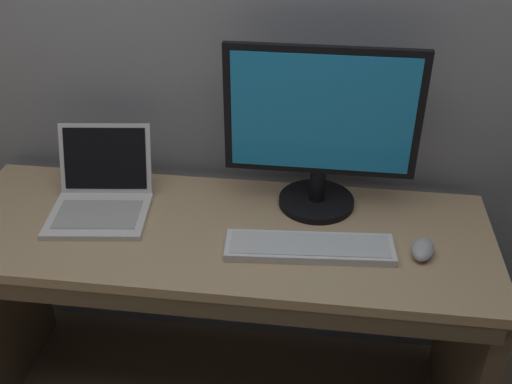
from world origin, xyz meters
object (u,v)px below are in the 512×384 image
Objects in this scene: computer_mouse at (423,249)px; wired_keyboard at (309,247)px; laptop_white at (101,198)px; external_monitor at (321,132)px.

wired_keyboard is at bearing -162.37° from computer_mouse.
laptop_white is 0.73× the size of wired_keyboard.
computer_mouse reaches higher than wired_keyboard.
computer_mouse is at bearing -34.93° from external_monitor.
external_monitor reaches higher than wired_keyboard.
external_monitor is at bearing 9.28° from laptop_white.
laptop_white is 3.47× the size of computer_mouse.
laptop_white reaches higher than computer_mouse.
laptop_white is 0.71m from external_monitor.
laptop_white is 0.68m from wired_keyboard.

